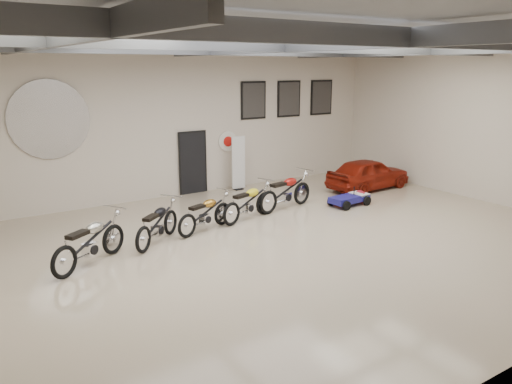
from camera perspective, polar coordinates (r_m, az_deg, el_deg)
floor at (r=12.40m, az=3.06°, el=-6.07°), size 16.00×12.00×0.01m
ceiling at (r=11.66m, az=3.39°, el=17.66°), size 16.00×12.00×0.01m
back_wall at (r=16.94m, az=-9.01°, el=7.94°), size 16.00×0.02×5.00m
right_wall at (r=17.69m, az=24.75°, el=7.08°), size 0.02×12.00×5.00m
ceiling_beams at (r=11.64m, az=3.37°, el=16.43°), size 15.80×11.80×0.32m
door at (r=17.31m, az=-7.25°, el=3.27°), size 0.92×0.08×2.10m
logo_plaque at (r=15.66m, az=-22.54°, el=7.65°), size 2.30×0.06×1.16m
poster_left at (r=18.28m, az=-0.30°, el=10.44°), size 1.05×0.08×1.35m
poster_mid at (r=19.20m, az=3.78°, el=10.58°), size 1.05×0.08×1.35m
poster_right at (r=20.20m, az=7.47°, el=10.67°), size 1.05×0.08×1.35m
oil_sign at (r=17.85m, az=-3.26°, el=5.81°), size 0.72×0.10×0.72m
banner_stand at (r=17.68m, az=-2.03°, el=3.28°), size 0.52×0.21×1.91m
motorcycle_silver at (r=11.57m, az=-18.51°, el=-5.31°), size 2.22×1.77×1.14m
motorcycle_black at (r=12.60m, az=-11.23°, el=-3.49°), size 1.95×1.77×1.05m
motorcycle_gold at (r=13.33m, az=-5.82°, el=-2.37°), size 2.04×1.21×1.02m
motorcycle_yellow at (r=14.24m, az=-0.90°, el=-1.11°), size 2.15×1.23×1.07m
motorcycle_red at (r=15.33m, az=3.42°, el=0.13°), size 2.31×1.14×1.15m
go_kart at (r=16.11m, az=10.97°, el=-0.42°), size 1.70×0.85×0.60m
vintage_car at (r=18.27m, az=12.72°, el=2.06°), size 1.51×3.39×1.13m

